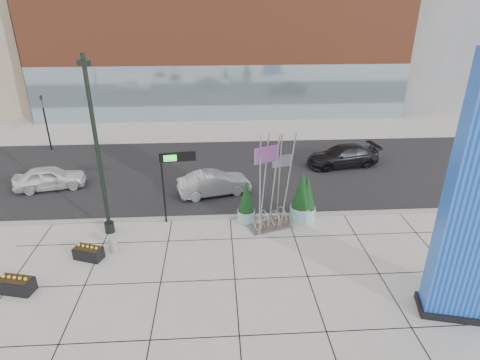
{
  "coord_description": "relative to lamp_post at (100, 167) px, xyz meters",
  "views": [
    {
      "loc": [
        0.4,
        -14.12,
        10.47
      ],
      "look_at": [
        1.39,
        2.0,
        3.07
      ],
      "focal_mm": 30.0,
      "sensor_mm": 36.0,
      "label": 1
    }
  ],
  "objects": [
    {
      "name": "public_art_sculpture",
      "position": [
        7.86,
        -0.0,
        -2.17
      ],
      "size": [
        2.38,
        1.74,
        4.88
      ],
      "rotation": [
        0.0,
        0.0,
        0.35
      ],
      "color": "#A3A5A7",
      "rests_on": "ground"
    },
    {
      "name": "round_planter_east",
      "position": [
        9.51,
        0.6,
        -2.15
      ],
      "size": [
        1.1,
        1.1,
        2.75
      ],
      "color": "#91C3BE",
      "rests_on": "ground"
    },
    {
      "name": "lamp_post",
      "position": [
        0.0,
        0.0,
        0.0
      ],
      "size": [
        0.58,
        0.46,
        8.44
      ],
      "rotation": [
        0.0,
        0.0,
        -0.4
      ],
      "color": "black",
      "rests_on": "ground"
    },
    {
      "name": "overhead_street_sign",
      "position": [
        3.27,
        0.8,
        -0.27
      ],
      "size": [
        1.75,
        0.37,
        3.71
      ],
      "rotation": [
        0.0,
        0.0,
        0.12
      ],
      "color": "black",
      "rests_on": "ground"
    },
    {
      "name": "ground",
      "position": [
        4.91,
        -3.0,
        -3.45
      ],
      "size": [
        160.0,
        160.0,
        0.0
      ],
      "primitive_type": "plane",
      "color": "#9E9991",
      "rests_on": "ground"
    },
    {
      "name": "curb_edge",
      "position": [
        4.91,
        1.0,
        -3.39
      ],
      "size": [
        80.0,
        0.3,
        0.12
      ],
      "primitive_type": "cube",
      "color": "gray",
      "rests_on": "ground"
    },
    {
      "name": "concrete_bollard",
      "position": [
        0.56,
        -1.68,
        -3.09
      ],
      "size": [
        0.37,
        0.37,
        0.73
      ],
      "primitive_type": "cylinder",
      "color": "gray",
      "rests_on": "ground"
    },
    {
      "name": "car_white_west",
      "position": [
        -4.63,
        5.2,
        -2.78
      ],
      "size": [
        4.23,
        2.42,
        1.35
      ],
      "primitive_type": "imported",
      "rotation": [
        0.0,
        0.0,
        1.79
      ],
      "color": "white",
      "rests_on": "ground"
    },
    {
      "name": "box_planter_north",
      "position": [
        -0.41,
        -2.16,
        -3.14
      ],
      "size": [
        1.36,
        0.99,
        0.67
      ],
      "rotation": [
        0.0,
        0.0,
        -0.34
      ],
      "color": "black",
      "rests_on": "ground"
    },
    {
      "name": "car_silver_mid",
      "position": [
        5.1,
        3.82,
        -2.77
      ],
      "size": [
        4.36,
        2.44,
        1.36
      ],
      "primitive_type": "imported",
      "rotation": [
        0.0,
        0.0,
        1.83
      ],
      "color": "#9A9BA1",
      "rests_on": "ground"
    },
    {
      "name": "traffic_signal",
      "position": [
        -7.09,
        12.0,
        -1.15
      ],
      "size": [
        0.15,
        0.18,
        4.1
      ],
      "color": "black",
      "rests_on": "ground"
    },
    {
      "name": "building_grey_parking",
      "position": [
        30.91,
        29.0,
        5.55
      ],
      "size": [
        20.0,
        18.0,
        18.0
      ],
      "primitive_type": "cube",
      "color": "slate",
      "rests_on": "ground"
    },
    {
      "name": "street_asphalt",
      "position": [
        4.91,
        7.0,
        -3.44
      ],
      "size": [
        80.0,
        12.0,
        0.02
      ],
      "primitive_type": "cube",
      "color": "black",
      "rests_on": "ground"
    },
    {
      "name": "tower_glass_front",
      "position": [
        5.91,
        19.2,
        -0.95
      ],
      "size": [
        34.0,
        0.6,
        5.0
      ],
      "primitive_type": "cube",
      "color": "#8CA5B2",
      "rests_on": "ground"
    },
    {
      "name": "round_planter_west",
      "position": [
        6.71,
        0.6,
        -2.39
      ],
      "size": [
        0.9,
        0.9,
        2.25
      ],
      "color": "#91C3BE",
      "rests_on": "ground"
    },
    {
      "name": "car_dark_east",
      "position": [
        13.79,
        7.63,
        -2.75
      ],
      "size": [
        5.09,
        2.73,
        1.4
      ],
      "primitive_type": "imported",
      "rotation": [
        0.0,
        0.0,
        -1.41
      ],
      "color": "black",
      "rests_on": "ground"
    },
    {
      "name": "box_planter_south",
      "position": [
        -2.59,
        -4.2,
        -3.12
      ],
      "size": [
        1.43,
        0.94,
        0.72
      ],
      "rotation": [
        0.0,
        0.0,
        -0.23
      ],
      "color": "black",
      "rests_on": "ground"
    },
    {
      "name": "round_planter_mid",
      "position": [
        9.77,
        0.6,
        -2.28
      ],
      "size": [
        0.99,
        0.99,
        2.48
      ],
      "color": "#91C3BE",
      "rests_on": "ground"
    },
    {
      "name": "tower_podium",
      "position": [
        5.91,
        24.0,
        2.05
      ],
      "size": [
        34.0,
        10.0,
        11.0
      ],
      "primitive_type": "cube",
      "color": "brown",
      "rests_on": "ground"
    }
  ]
}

